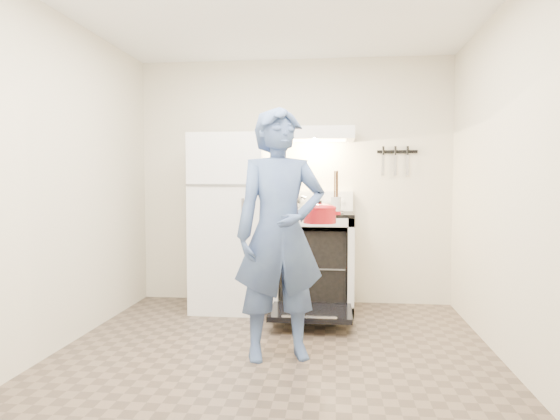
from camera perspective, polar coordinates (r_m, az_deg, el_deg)
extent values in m
plane|color=brown|center=(3.61, -1.02, -17.03)|extent=(3.60, 3.60, 0.00)
cube|color=beige|center=(5.17, 1.54, 3.27)|extent=(3.20, 0.02, 2.50)
cube|color=silver|center=(4.93, -5.55, -1.40)|extent=(0.70, 0.70, 1.70)
cube|color=silver|center=(4.90, 3.90, -6.02)|extent=(0.76, 0.65, 0.92)
cube|color=black|center=(4.84, 3.92, -0.47)|extent=(0.76, 0.65, 0.03)
cube|color=silver|center=(5.12, 4.06, 1.03)|extent=(0.76, 0.07, 0.20)
cube|color=black|center=(4.39, 3.54, -11.60)|extent=(0.70, 0.54, 0.04)
cube|color=slate|center=(4.90, 3.90, -6.25)|extent=(0.60, 0.52, 0.01)
cube|color=silver|center=(4.93, 3.99, 8.62)|extent=(0.76, 0.50, 0.12)
cube|color=black|center=(5.18, 13.25, 6.50)|extent=(0.40, 0.02, 0.03)
cylinder|color=#886A4A|center=(4.99, 4.88, -5.92)|extent=(0.36, 0.36, 0.02)
cylinder|color=silver|center=(4.58, 6.42, 0.68)|extent=(0.09, 0.09, 0.13)
imported|color=navy|center=(3.51, 0.01, -2.74)|extent=(0.74, 0.60, 1.77)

